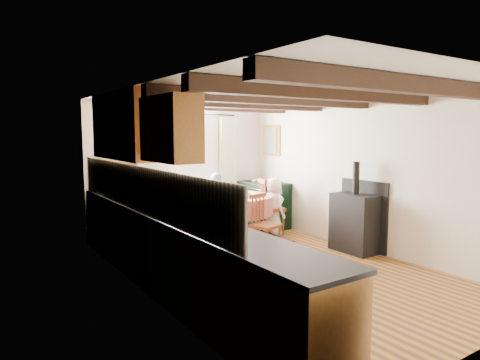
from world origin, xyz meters
TOP-DOWN VIEW (x-y plane):
  - floor at (0.00, 0.00)m, footprint 3.60×5.50m
  - ceiling at (0.00, 0.00)m, footprint 3.60×5.50m
  - wall_back at (0.00, 2.75)m, footprint 3.60×0.00m
  - wall_left at (-1.80, 0.00)m, footprint 0.00×5.50m
  - wall_right at (1.80, 0.00)m, footprint 0.00×5.50m
  - beam_a at (0.00, -2.00)m, footprint 3.60×0.16m
  - beam_b at (0.00, -1.00)m, footprint 3.60×0.16m
  - beam_c at (0.00, 0.00)m, footprint 3.60×0.16m
  - beam_d at (0.00, 1.00)m, footprint 3.60×0.16m
  - beam_e at (0.00, 2.00)m, footprint 3.60×0.16m
  - splash_left at (-1.78, 0.30)m, footprint 0.02×4.50m
  - splash_back at (-1.00, 2.73)m, footprint 1.40×0.02m
  - base_cabinet_left at (-1.50, 0.00)m, footprint 0.60×5.30m
  - base_cabinet_back at (-1.05, 2.45)m, footprint 1.30×0.60m
  - worktop_left at (-1.48, 0.00)m, footprint 0.64×5.30m
  - worktop_back at (-1.05, 2.43)m, footprint 1.30×0.64m
  - wall_cabinet_glass at (-1.63, 1.20)m, footprint 0.34×1.80m
  - wall_cabinet_solid at (-1.63, -0.30)m, footprint 0.34×0.90m
  - window_frame at (0.10, 2.73)m, footprint 1.34×0.03m
  - window_pane at (0.10, 2.74)m, footprint 1.20×0.01m
  - curtain_left at (-0.75, 2.65)m, footprint 0.35×0.10m
  - curtain_right at (0.95, 2.65)m, footprint 0.35×0.10m
  - curtain_rod at (0.10, 2.65)m, footprint 2.00×0.03m
  - wall_picture at (1.77, 2.30)m, footprint 0.04×0.50m
  - wall_plate at (1.05, 2.72)m, footprint 0.30×0.02m
  - rug at (0.40, 1.55)m, footprint 1.64×1.28m
  - dining_table at (0.40, 1.55)m, footprint 1.30×1.30m
  - chair_near at (0.41, 0.69)m, footprint 0.48×0.50m
  - chair_left at (-0.48, 1.55)m, footprint 0.52×0.51m
  - chair_right at (1.23, 1.60)m, footprint 0.58×0.56m
  - aga_range at (1.47, 2.15)m, footprint 0.64×0.99m
  - cast_iron_stove at (1.58, -0.07)m, footprint 0.43×0.71m
  - child_far at (0.49, 2.36)m, footprint 0.45×0.34m
  - child_right at (1.24, 1.54)m, footprint 0.37×0.53m
  - bowl_a at (0.51, 1.27)m, footprint 0.21×0.21m
  - bowl_b at (0.35, 1.69)m, footprint 0.27×0.27m
  - cup at (0.42, 1.20)m, footprint 0.13×0.13m
  - canister_tall at (-1.39, 2.40)m, footprint 0.12×0.12m
  - canister_wide at (-1.05, 2.55)m, footprint 0.19×0.19m
  - canister_slim at (-0.80, 2.42)m, footprint 0.10×0.10m

SIDE VIEW (x-z plane):
  - floor at x=0.00m, z-range 0.00..0.00m
  - rug at x=0.40m, z-range 0.00..0.01m
  - dining_table at x=0.40m, z-range 0.00..0.79m
  - base_cabinet_left at x=-1.50m, z-range 0.00..0.88m
  - base_cabinet_back at x=-1.05m, z-range 0.00..0.88m
  - aga_range at x=1.47m, z-range 0.00..0.91m
  - chair_near at x=0.41m, z-range 0.00..0.91m
  - chair_left at x=-0.48m, z-range 0.00..1.01m
  - chair_right at x=1.23m, z-range 0.00..1.03m
  - child_right at x=1.24m, z-range 0.00..1.04m
  - child_far at x=0.49m, z-range 0.00..1.12m
  - cast_iron_stove at x=1.58m, z-range 0.00..1.42m
  - bowl_a at x=0.51m, z-range 0.79..0.84m
  - bowl_b at x=0.35m, z-range 0.79..0.85m
  - cup at x=0.42m, z-range 0.79..0.88m
  - worktop_left at x=-1.48m, z-range 0.88..0.92m
  - worktop_back at x=-1.05m, z-range 0.88..0.92m
  - canister_wide at x=-1.05m, z-range 0.92..1.13m
  - canister_tall at x=-1.39m, z-range 0.92..1.13m
  - canister_slim at x=-0.80m, z-range 0.92..1.19m
  - curtain_left at x=-0.75m, z-range 0.05..2.15m
  - curtain_right at x=0.95m, z-range 0.05..2.15m
  - wall_back at x=0.00m, z-range 0.00..2.40m
  - wall_left at x=-1.80m, z-range 0.00..2.40m
  - wall_right at x=1.80m, z-range 0.00..2.40m
  - splash_left at x=-1.78m, z-range 0.92..1.48m
  - splash_back at x=-1.00m, z-range 0.92..1.48m
  - window_frame at x=0.10m, z-range 0.83..2.37m
  - window_pane at x=0.10m, z-range 0.90..2.30m
  - wall_picture at x=1.77m, z-range 1.40..2.00m
  - wall_plate at x=1.05m, z-range 1.55..1.85m
  - wall_cabinet_solid at x=-1.63m, z-range 1.55..2.25m
  - wall_cabinet_glass at x=-1.63m, z-range 1.50..2.40m
  - curtain_rod at x=0.10m, z-range 2.19..2.22m
  - beam_a at x=0.00m, z-range 2.23..2.39m
  - beam_b at x=0.00m, z-range 2.23..2.39m
  - beam_c at x=0.00m, z-range 2.23..2.39m
  - beam_d at x=0.00m, z-range 2.23..2.39m
  - beam_e at x=0.00m, z-range 2.23..2.39m
  - ceiling at x=0.00m, z-range 2.40..2.40m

